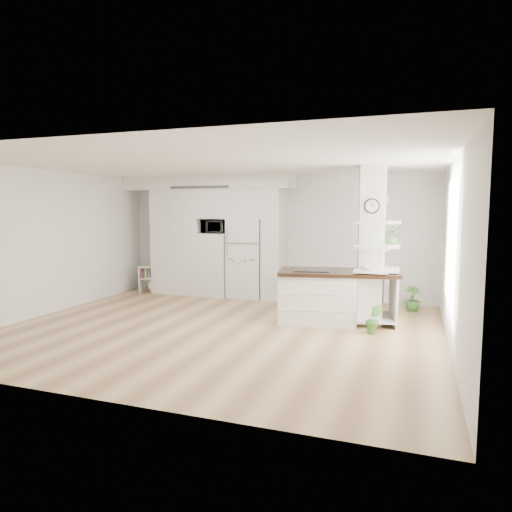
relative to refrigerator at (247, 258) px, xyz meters
The scene contains 14 objects.
floor 2.87m from the refrigerator, 78.93° to the right, with size 7.00×6.00×0.01m, color tan.
room 2.90m from the refrigerator, 78.93° to the right, with size 7.04×6.04×2.72m.
cabinet_wall 1.12m from the refrigerator, behind, with size 4.00×0.71×2.70m.
refrigerator is the anchor object (origin of this frame).
column 3.33m from the refrigerator, 28.14° to the right, with size 0.69×0.90×2.70m.
window 4.70m from the refrigerator, 30.76° to the right, with size 2.40×2.40×0.00m, color white.
pendant_light 3.59m from the refrigerator, 48.71° to the right, with size 0.12×0.12×0.10m, color white.
kitchen_island 2.64m from the refrigerator, 38.58° to the right, with size 2.16×1.32×1.48m.
bookshelf 2.40m from the refrigerator, behind, with size 0.61×0.48×0.63m.
floor_plant_a 3.70m from the refrigerator, 36.15° to the right, with size 0.26×0.21×0.48m, color #407D32.
floor_plant_b 3.57m from the refrigerator, ahead, with size 0.27×0.27×0.49m, color #407D32.
microwave 1.02m from the refrigerator, behind, with size 0.54×0.37×0.30m, color #2D2D2D.
shelf_plant 3.51m from the refrigerator, 23.68° to the right, with size 0.27×0.23×0.30m, color #407D32.
decor_bowl 3.34m from the refrigerator, 32.27° to the right, with size 0.22×0.22×0.05m, color white.
Camera 1 is at (3.00, -6.75, 1.98)m, focal length 32.00 mm.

